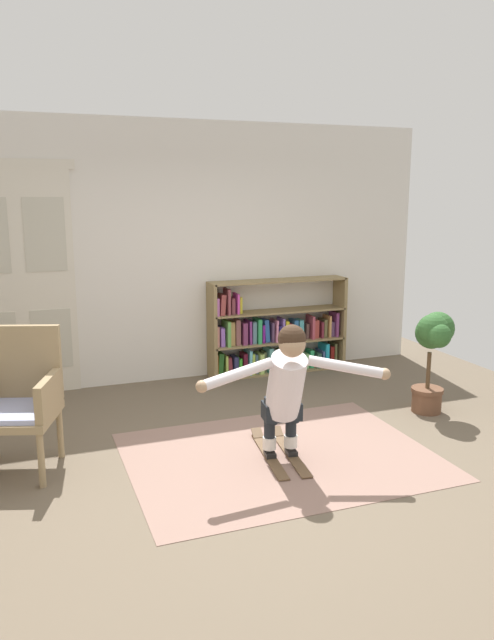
# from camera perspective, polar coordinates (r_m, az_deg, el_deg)

# --- Properties ---
(ground_plane) EXTENTS (7.20, 7.20, 0.00)m
(ground_plane) POSITION_cam_1_polar(r_m,az_deg,el_deg) (4.94, 1.54, -13.54)
(ground_plane) COLOR brown
(back_wall) EXTENTS (6.00, 0.10, 2.90)m
(back_wall) POSITION_cam_1_polar(r_m,az_deg,el_deg) (6.98, -6.43, 6.22)
(back_wall) COLOR silver
(back_wall) RESTS_ON ground
(double_door) EXTENTS (1.22, 0.05, 2.45)m
(double_door) POSITION_cam_1_polar(r_m,az_deg,el_deg) (6.74, -20.38, 3.49)
(double_door) COLOR beige
(double_door) RESTS_ON ground
(rug) EXTENTS (2.45, 1.88, 0.01)m
(rug) POSITION_cam_1_polar(r_m,az_deg,el_deg) (5.14, 3.08, -12.51)
(rug) COLOR #8F6E61
(rug) RESTS_ON ground
(bookshelf) EXTENTS (1.68, 0.30, 1.12)m
(bookshelf) POSITION_cam_1_polar(r_m,az_deg,el_deg) (7.29, 2.47, -1.52)
(bookshelf) COLOR olive
(bookshelf) RESTS_ON ground
(wicker_chair) EXTENTS (0.76, 0.76, 1.10)m
(wicker_chair) POSITION_cam_1_polar(r_m,az_deg,el_deg) (5.04, -20.65, -6.69)
(wicker_chair) COLOR #967F5A
(wicker_chair) RESTS_ON ground
(potted_plant) EXTENTS (0.42, 0.44, 0.99)m
(potted_plant) POSITION_cam_1_polar(r_m,az_deg,el_deg) (6.17, 16.98, -2.08)
(potted_plant) COLOR brown
(potted_plant) RESTS_ON ground
(skis_pair) EXTENTS (0.39, 0.95, 0.07)m
(skis_pair) POSITION_cam_1_polar(r_m,az_deg,el_deg) (5.16, 2.98, -12.18)
(skis_pair) COLOR brown
(skis_pair) RESTS_ON rug
(person_skier) EXTENTS (1.48, 0.66, 1.09)m
(person_skier) POSITION_cam_1_polar(r_m,az_deg,el_deg) (4.75, 3.70, -5.89)
(person_skier) COLOR white
(person_skier) RESTS_ON skis_pair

